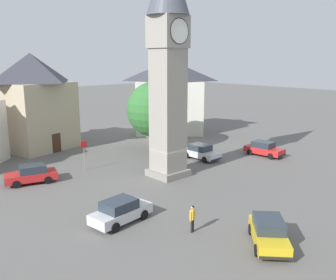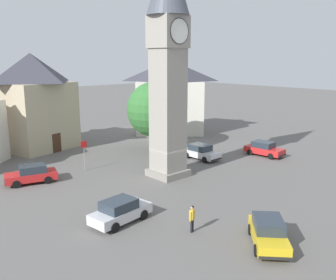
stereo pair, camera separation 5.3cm
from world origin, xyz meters
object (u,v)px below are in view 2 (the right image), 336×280
tree (155,110)px  road_sign (84,151)px  car_black_far (268,232)px  car_red_corner (31,174)px  clock_tower (168,43)px  car_blue_kerb (264,149)px  building_terrace_right (33,101)px  pedestrian (192,216)px  building_corner_back (170,96)px  car_silver_kerb (120,211)px  car_white_side (201,152)px

tree → road_sign: 10.40m
car_black_far → car_red_corner: bearing=105.6°
clock_tower → car_black_far: size_ratio=4.69×
car_blue_kerb → building_terrace_right: bearing=129.4°
car_blue_kerb → road_sign: road_sign is taller
pedestrian → car_black_far: bearing=-63.6°
tree → building_corner_back: size_ratio=0.68×
building_terrace_right → road_sign: 12.30m
car_silver_kerb → car_white_side: same height
clock_tower → tree: 11.72m
building_terrace_right → building_corner_back: size_ratio=0.95×
car_black_far → tree: tree is taller
car_black_far → building_corner_back: bearing=56.7°
pedestrian → car_white_side: bearing=40.7°
road_sign → building_corner_back: bearing=23.7°
tree → car_red_corner: bearing=-173.7°
clock_tower → building_terrace_right: size_ratio=1.82×
car_blue_kerb → building_terrace_right: size_ratio=0.39×
building_terrace_right → road_sign: size_ratio=3.85×
car_blue_kerb → car_silver_kerb: bearing=-171.4°
car_silver_kerb → car_black_far: (4.35, -8.00, 0.00)m
clock_tower → tree: bearing=56.5°
clock_tower → building_terrace_right: bearing=102.9°
car_white_side → car_black_far: (-10.64, -14.82, 0.00)m
car_red_corner → car_black_far: same height
road_sign → car_black_far: bearing=-89.1°
car_silver_kerb → pedestrian: pedestrian is taller
building_corner_back → road_sign: size_ratio=4.07×
clock_tower → road_sign: bearing=126.1°
pedestrian → car_red_corner: bearing=102.5°
car_blue_kerb → car_white_side: same height
car_blue_kerb → building_corner_back: 16.89m
building_terrace_right → car_white_side: bearing=-57.4°
car_white_side → car_black_far: bearing=-125.7°
car_red_corner → pedestrian: size_ratio=2.62×
car_blue_kerb → tree: 12.64m
car_black_far → tree: (9.62, 20.95, 3.87)m
building_corner_back → pedestrian: bearing=-130.4°
pedestrian → building_corner_back: bearing=49.6°
pedestrian → building_corner_back: (19.97, 23.44, 4.08)m
building_corner_back → car_red_corner: bearing=-160.8°
car_red_corner → building_terrace_right: bearing=64.8°
car_silver_kerb → building_terrace_right: 24.04m
car_silver_kerb → car_black_far: same height
building_terrace_right → building_corner_back: building_terrace_right is taller
car_blue_kerb → building_terrace_right: 26.27m
car_white_side → road_sign: road_sign is taller
road_sign → clock_tower: bearing=-53.9°
car_white_side → car_red_corner: bearing=164.4°
tree → building_terrace_right: bearing=132.8°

